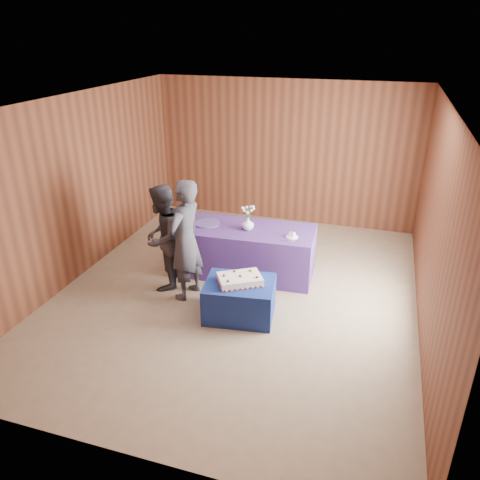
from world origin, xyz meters
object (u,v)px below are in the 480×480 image
at_px(sheet_cake, 240,279).
at_px(guest_left, 185,240).
at_px(serving_table, 248,251).
at_px(cake_table, 240,299).
at_px(guest_right, 163,238).
at_px(vase, 248,224).

distance_m(sheet_cake, guest_left, 0.97).
relative_size(serving_table, guest_left, 1.15).
xyz_separation_m(cake_table, guest_right, (-1.30, 0.44, 0.53)).
bearing_deg(sheet_cake, guest_left, 131.31).
bearing_deg(sheet_cake, serving_table, 69.89).
relative_size(vase, guest_left, 0.11).
bearing_deg(cake_table, vase, 93.41).
distance_m(cake_table, vase, 1.32).
xyz_separation_m(cake_table, vase, (-0.23, 1.16, 0.59)).
height_order(cake_table, sheet_cake, sheet_cake).
distance_m(cake_table, guest_left, 1.10).
height_order(cake_table, guest_right, guest_right).
bearing_deg(guest_left, vase, 155.97).
relative_size(cake_table, vase, 4.74).
bearing_deg(guest_right, guest_left, 67.53).
bearing_deg(serving_table, sheet_cake, -82.06).
distance_m(serving_table, guest_right, 1.37).
height_order(sheet_cake, guest_right, guest_right).
xyz_separation_m(sheet_cake, vase, (-0.23, 1.15, 0.29)).
xyz_separation_m(sheet_cake, guest_left, (-0.87, 0.27, 0.32)).
relative_size(cake_table, serving_table, 0.45).
bearing_deg(serving_table, guest_left, -127.93).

